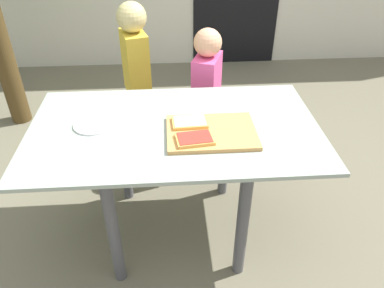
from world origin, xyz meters
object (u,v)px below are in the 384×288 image
pizza_slice_near_left (195,139)px  child_left (137,72)px  pizza_slice_far_left (190,122)px  plate_white_left (94,124)px  dining_table (175,147)px  cutting_board (211,132)px  child_right (207,93)px

pizza_slice_near_left → child_left: bearing=108.3°
pizza_slice_far_left → plate_white_left: (-0.46, 0.05, -0.02)m
dining_table → plate_white_left: plate_white_left is taller
cutting_board → pizza_slice_far_left: pizza_slice_far_left is taller
cutting_board → child_left: child_left is taller
child_right → dining_table: bearing=-109.9°
plate_white_left → child_left: (0.16, 0.76, -0.07)m
dining_table → child_right: (0.22, 0.61, -0.03)m
cutting_board → child_right: bearing=85.7°
pizza_slice_far_left → pizza_slice_near_left: 0.14m
dining_table → cutting_board: 0.23m
child_left → pizza_slice_far_left: bearing=-69.6°
dining_table → child_left: child_left is taller
cutting_board → pizza_slice_near_left: bearing=-137.9°
plate_white_left → child_left: 0.78m
dining_table → child_left: (-0.23, 0.80, 0.05)m
pizza_slice_near_left → child_right: (0.13, 0.76, -0.17)m
pizza_slice_near_left → plate_white_left: bearing=157.9°
child_left → child_right: bearing=-22.5°
pizza_slice_near_left → child_right: size_ratio=0.18×
pizza_slice_near_left → plate_white_left: size_ratio=0.92×
child_right → child_left: bearing=157.5°
dining_table → pizza_slice_near_left: (0.09, -0.15, 0.15)m
pizza_slice_far_left → plate_white_left: size_ratio=0.89×
pizza_slice_near_left → child_right: 0.79m
pizza_slice_far_left → dining_table: bearing=172.1°
pizza_slice_far_left → child_right: size_ratio=0.17×
pizza_slice_far_left → pizza_slice_near_left: size_ratio=0.96×
cutting_board → child_right: (0.05, 0.69, -0.15)m
dining_table → plate_white_left: size_ratio=7.21×
plate_white_left → dining_table: bearing=-6.0°
child_left → child_right: 0.49m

